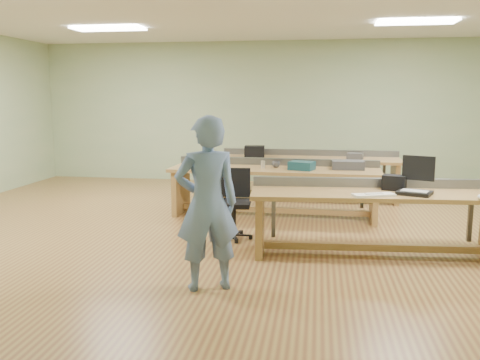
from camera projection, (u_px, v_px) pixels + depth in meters
The scene contains 20 objects.
floor at pixel (241, 227), 7.20m from camera, with size 10.00×10.00×0.00m, color olive.
ceiling at pixel (241, 7), 6.72m from camera, with size 10.00×10.00×0.00m, color silver.
wall_back at pixel (269, 113), 10.86m from camera, with size 10.00×0.04×3.00m, color #A4B388.
wall_front at pixel (141, 152), 3.06m from camera, with size 10.00×0.04×3.00m, color #A4B388.
fluor_panels at pixel (241, 10), 6.72m from camera, with size 6.20×3.50×0.03m.
workbench_front at pixel (375, 208), 5.88m from camera, with size 2.91×0.96×0.86m.
workbench_mid at pixel (274, 180), 7.83m from camera, with size 3.22×0.96×0.86m.
workbench_back at pixel (308, 168), 9.17m from camera, with size 3.25×0.92×0.86m.
person at pixel (207, 204), 4.78m from camera, with size 0.61×0.40×1.67m, color slate.
laptop_base at pixel (414, 193), 5.67m from camera, with size 0.36×0.29×0.04m, color black.
laptop_screen at pixel (418, 168), 5.75m from camera, with size 0.36×0.02×0.28m, color black.
keyboard at pixel (374, 195), 5.58m from camera, with size 0.46×0.15×0.03m, color silver.
camera_bag at pixel (394, 183), 5.93m from camera, with size 0.26×0.17×0.18m, color black.
task_chair at pixel (234, 213), 6.62m from camera, with size 0.52×0.52×0.90m.
parts_bin_teal at pixel (302, 166), 7.61m from camera, with size 0.35×0.27×0.12m, color #153D46.
parts_bin_grey at pixel (348, 165), 7.67m from camera, with size 0.47×0.30×0.13m, color #39393C.
mug at pixel (276, 164), 7.84m from camera, with size 0.12×0.12×0.10m, color #39393C.
drinks_can at pixel (263, 165), 7.74m from camera, with size 0.06×0.06×0.12m, color silver.
storage_box_back at pixel (254, 152), 9.20m from camera, with size 0.36×0.25×0.20m, color black.
tray_back at pixel (355, 156), 8.90m from camera, with size 0.27×0.20×0.11m, color #39393C.
Camera 1 is at (1.05, -6.92, 1.83)m, focal length 38.00 mm.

